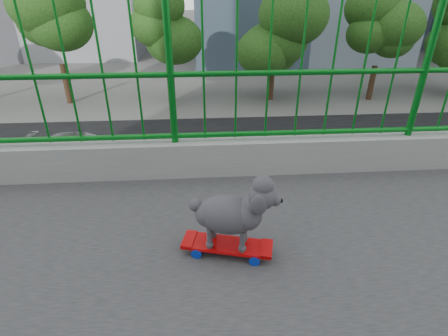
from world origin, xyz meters
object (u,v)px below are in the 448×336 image
object	(u,v)px
skateboard	(227,246)
car_2	(246,176)
poodle	(232,212)
car_3	(82,150)

from	to	relation	value
skateboard	car_2	bearing A→B (deg)	-174.52
skateboard	car_2	xyz separation A→B (m)	(-12.04, 1.86, -6.38)
skateboard	poodle	distance (m)	0.26
car_2	car_3	xyz separation A→B (m)	(-3.20, -8.13, 0.12)
car_2	car_3	distance (m)	8.74
poodle	car_3	world-z (taller)	poodle
skateboard	car_3	bearing A→B (deg)	-143.36
skateboard	car_3	xyz separation A→B (m)	(-15.24, -6.27, -6.26)
skateboard	poodle	bearing A→B (deg)	90.00
skateboard	car_2	world-z (taller)	skateboard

